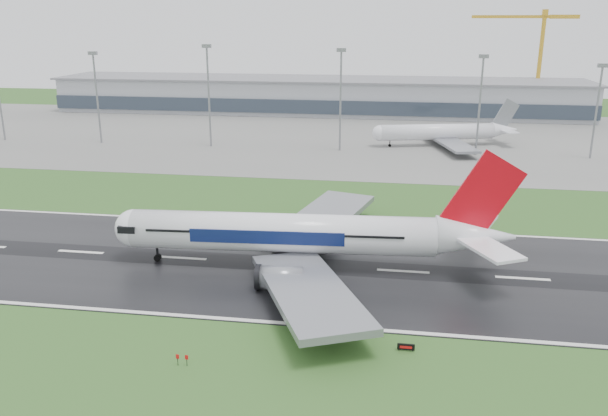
# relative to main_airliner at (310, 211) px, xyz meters

# --- Properties ---
(ground) EXTENTS (520.00, 520.00, 0.00)m
(ground) POSITION_rel_main_airliner_xyz_m (-23.66, 0.16, -10.41)
(ground) COLOR #28511D
(ground) RESTS_ON ground
(runway) EXTENTS (400.00, 45.00, 0.10)m
(runway) POSITION_rel_main_airliner_xyz_m (-23.66, 0.16, -10.36)
(runway) COLOR black
(runway) RESTS_ON ground
(apron) EXTENTS (400.00, 130.00, 0.08)m
(apron) POSITION_rel_main_airliner_xyz_m (-23.66, 125.16, -10.37)
(apron) COLOR slate
(apron) RESTS_ON ground
(terminal) EXTENTS (240.00, 36.00, 15.00)m
(terminal) POSITION_rel_main_airliner_xyz_m (-23.66, 185.16, -2.91)
(terminal) COLOR #989BA3
(terminal) RESTS_ON ground
(main_airliner) EXTENTS (73.92, 70.82, 20.61)m
(main_airliner) POSITION_rel_main_airliner_xyz_m (0.00, 0.00, 0.00)
(main_airliner) COLOR white
(main_airliner) RESTS_ON runway
(parked_airliner) EXTENTS (62.86, 60.32, 15.27)m
(parked_airliner) POSITION_rel_main_airliner_xyz_m (29.55, 113.87, -2.69)
(parked_airliner) COLOR white
(parked_airliner) RESTS_ON apron
(tower_crane) EXTENTS (46.63, 3.29, 45.86)m
(tower_crane) POSITION_rel_main_airliner_xyz_m (76.99, 200.16, 12.53)
(tower_crane) COLOR gold
(tower_crane) RESTS_ON ground
(runway_sign) EXTENTS (2.30, 0.29, 1.04)m
(runway_sign) POSITION_rel_main_airliner_xyz_m (16.68, -26.59, -9.89)
(runway_sign) COLOR black
(runway_sign) RESTS_ON ground
(floodmast_0) EXTENTS (0.64, 0.64, 27.58)m
(floodmast_0) POSITION_rel_main_airliner_xyz_m (-126.39, 100.16, 3.38)
(floodmast_0) COLOR gray
(floodmast_0) RESTS_ON ground
(floodmast_1) EXTENTS (0.64, 0.64, 30.28)m
(floodmast_1) POSITION_rel_main_airliner_xyz_m (-89.14, 100.16, 4.73)
(floodmast_1) COLOR gray
(floodmast_1) RESTS_ON ground
(floodmast_2) EXTENTS (0.64, 0.64, 32.87)m
(floodmast_2) POSITION_rel_main_airliner_xyz_m (-49.00, 100.16, 6.03)
(floodmast_2) COLOR gray
(floodmast_2) RESTS_ON ground
(floodmast_3) EXTENTS (0.64, 0.64, 31.94)m
(floodmast_3) POSITION_rel_main_airliner_xyz_m (-4.61, 100.16, 5.56)
(floodmast_3) COLOR gray
(floodmast_3) RESTS_ON ground
(floodmast_4) EXTENTS (0.64, 0.64, 30.38)m
(floodmast_4) POSITION_rel_main_airliner_xyz_m (39.42, 100.16, 4.78)
(floodmast_4) COLOR gray
(floodmast_4) RESTS_ON ground
(floodmast_5) EXTENTS (0.64, 0.64, 27.98)m
(floodmast_5) POSITION_rel_main_airliner_xyz_m (74.38, 100.16, 3.59)
(floodmast_5) COLOR gray
(floodmast_5) RESTS_ON ground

